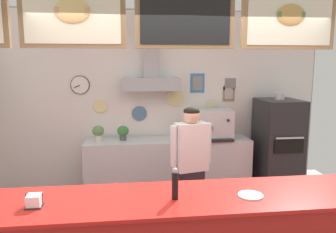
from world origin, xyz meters
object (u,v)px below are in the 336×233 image
(shop_worker, at_px, (191,166))
(napkin_holder, at_px, (34,201))
(espresso_machine, at_px, (214,124))
(potted_oregano, at_px, (185,130))
(pizza_oven, at_px, (277,148))
(condiment_plate, at_px, (251,195))
(potted_basil, at_px, (123,132))
(pepper_grinder, at_px, (175,184))
(potted_thyme, at_px, (98,132))

(shop_worker, relative_size, napkin_holder, 12.31)
(napkin_holder, bearing_deg, espresso_machine, 50.58)
(espresso_machine, xyz_separation_m, potted_oregano, (-0.45, 0.00, -0.08))
(pizza_oven, distance_m, condiment_plate, 2.77)
(pizza_oven, relative_size, espresso_machine, 3.03)
(potted_basil, xyz_separation_m, pepper_grinder, (0.44, -2.55, 0.09))
(pizza_oven, relative_size, napkin_holder, 12.68)
(shop_worker, height_order, condiment_plate, shop_worker)
(potted_basil, bearing_deg, potted_oregano, -2.79)
(pizza_oven, xyz_separation_m, espresso_machine, (-1.01, 0.13, 0.38))
(condiment_plate, bearing_deg, potted_thyme, 119.53)
(espresso_machine, distance_m, potted_oregano, 0.46)
(potted_oregano, bearing_deg, espresso_machine, -0.03)
(napkin_holder, bearing_deg, potted_oregano, 57.30)
(potted_thyme, distance_m, napkin_holder, 2.55)
(potted_oregano, bearing_deg, potted_basil, 177.21)
(pizza_oven, relative_size, shop_worker, 1.03)
(pepper_grinder, relative_size, napkin_holder, 1.99)
(potted_basil, distance_m, potted_thyme, 0.37)
(espresso_machine, xyz_separation_m, potted_thyme, (-1.79, 0.02, -0.08))
(potted_oregano, bearing_deg, pizza_oven, -5.05)
(shop_worker, height_order, potted_oregano, shop_worker)
(shop_worker, bearing_deg, potted_basil, -70.26)
(shop_worker, distance_m, condiment_plate, 1.36)
(shop_worker, distance_m, espresso_machine, 1.36)
(pepper_grinder, xyz_separation_m, napkin_holder, (-1.09, -0.01, -0.08))
(potted_basil, xyz_separation_m, potted_oregano, (0.97, -0.05, 0.01))
(potted_oregano, bearing_deg, potted_thyme, 179.18)
(shop_worker, distance_m, potted_oregano, 1.22)
(shop_worker, bearing_deg, potted_oregano, -110.71)
(pizza_oven, distance_m, napkin_holder, 3.90)
(espresso_machine, relative_size, napkin_holder, 4.18)
(potted_basil, height_order, pepper_grinder, pepper_grinder)
(espresso_machine, xyz_separation_m, condiment_plate, (-0.35, -2.52, -0.12))
(napkin_holder, bearing_deg, potted_thyme, 83.84)
(espresso_machine, distance_m, potted_thyme, 1.80)
(pizza_oven, distance_m, potted_thyme, 2.82)
(pizza_oven, distance_m, potted_oregano, 1.50)
(espresso_machine, relative_size, pepper_grinder, 2.10)
(pizza_oven, xyz_separation_m, napkin_holder, (-3.08, -2.39, 0.30))
(shop_worker, distance_m, pepper_grinder, 1.40)
(pizza_oven, bearing_deg, shop_worker, -146.42)
(shop_worker, distance_m, potted_basil, 1.50)
(shop_worker, height_order, potted_thyme, shop_worker)
(espresso_machine, height_order, pepper_grinder, espresso_machine)
(potted_thyme, bearing_deg, potted_oregano, -0.82)
(potted_oregano, relative_size, condiment_plate, 1.25)
(potted_thyme, bearing_deg, napkin_holder, -96.16)
(shop_worker, bearing_deg, napkin_holder, 28.01)
(espresso_machine, bearing_deg, condiment_plate, -98.00)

